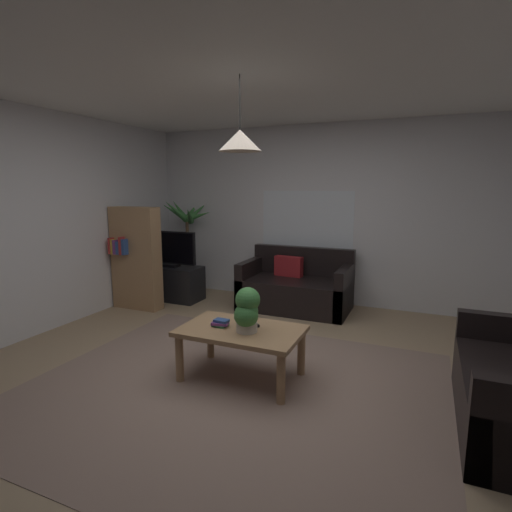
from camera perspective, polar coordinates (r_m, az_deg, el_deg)
floor at (r=3.68m, az=-1.94°, el=-17.26°), size 5.21×5.28×0.02m
rug at (r=3.51m, az=-3.40°, el=-18.40°), size 3.38×2.91×0.01m
wall_back at (r=5.82m, az=9.33°, el=5.76°), size 5.33×0.06×2.53m
wall_left at (r=5.02m, az=-30.42°, el=3.92°), size 0.06×5.28×2.53m
ceiling at (r=3.39m, az=-2.21°, el=24.79°), size 5.21×5.28×0.02m
window_pane at (r=5.85m, az=7.22°, el=4.62°), size 1.35×0.01×0.93m
couch_under_window at (r=5.55m, az=5.68°, el=-4.69°), size 1.46×0.82×0.82m
coffee_table at (r=3.55m, az=-2.10°, el=-11.36°), size 1.05×0.66×0.46m
book_on_table_0 at (r=3.59m, az=-5.10°, el=-9.76°), size 0.13×0.12×0.02m
book_on_table_1 at (r=3.56m, az=-5.14°, el=-9.54°), size 0.16×0.11×0.02m
book_on_table_2 at (r=3.56m, az=-4.91°, el=-9.15°), size 0.13×0.09×0.02m
remote_on_table_0 at (r=3.54m, az=-0.84°, el=-9.99°), size 0.15×0.15×0.02m
remote_on_table_1 at (r=3.60m, az=-0.36°, el=-9.63°), size 0.14×0.16×0.02m
potted_plant_on_table at (r=3.38m, az=-1.26°, el=-7.69°), size 0.21×0.24×0.38m
tv_stand at (r=6.12m, az=-11.87°, el=-3.75°), size 0.90×0.44×0.50m
tv at (r=6.01m, az=-12.16°, el=1.05°), size 0.85×0.16×0.53m
potted_palm_corner at (r=6.43m, az=-9.70°, el=1.35°), size 0.84×0.89×1.50m
bookshelf_corner at (r=5.71m, az=-16.77°, el=-0.26°), size 0.70×0.31×1.40m
pendant_lamp at (r=3.33m, az=-2.29°, el=16.14°), size 0.35×0.35×0.58m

